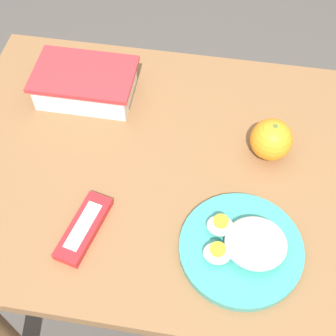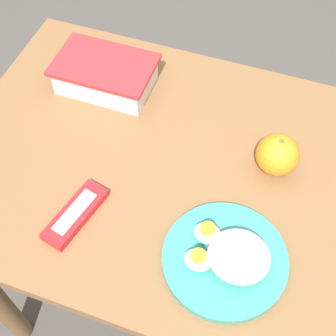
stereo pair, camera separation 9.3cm
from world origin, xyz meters
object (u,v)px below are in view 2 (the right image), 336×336
at_px(rice_plate, 227,257).
at_px(candy_bar, 75,214).
at_px(orange_fruit, 277,155).
at_px(food_container, 105,76).

relative_size(rice_plate, candy_bar, 1.47).
bearing_deg(orange_fruit, rice_plate, -98.80).
height_order(orange_fruit, rice_plate, orange_fruit).
bearing_deg(candy_bar, rice_plate, 1.15).
relative_size(food_container, orange_fruit, 2.57).
relative_size(orange_fruit, rice_plate, 0.38).
xyz_separation_m(food_container, candy_bar, (0.09, -0.34, -0.02)).
height_order(rice_plate, candy_bar, rice_plate).
bearing_deg(food_container, rice_plate, -41.11).
distance_m(food_container, orange_fruit, 0.43).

